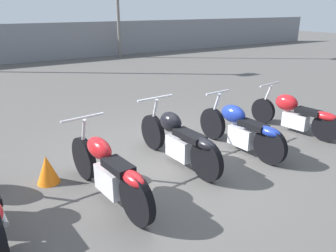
# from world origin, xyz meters

# --- Properties ---
(ground_plane) EXTENTS (60.00, 60.00, 0.00)m
(ground_plane) POSITION_xyz_m (0.00, 0.00, 0.00)
(ground_plane) COLOR #514F4C
(fence_back) EXTENTS (40.00, 0.04, 1.79)m
(fence_back) POSITION_xyz_m (0.00, 12.62, 0.89)
(fence_back) COLOR gray
(fence_back) RESTS_ON ground_plane
(motorcycle_slot_1) EXTENTS (0.65, 2.12, 1.03)m
(motorcycle_slot_1) POSITION_xyz_m (-1.30, -0.57, 0.44)
(motorcycle_slot_1) COLOR black
(motorcycle_slot_1) RESTS_ON ground_plane
(motorcycle_slot_2) EXTENTS (0.72, 2.13, 1.01)m
(motorcycle_slot_2) POSITION_xyz_m (0.11, -0.16, 0.44)
(motorcycle_slot_2) COLOR black
(motorcycle_slot_2) RESTS_ON ground_plane
(motorcycle_slot_3) EXTENTS (0.58, 2.02, 0.99)m
(motorcycle_slot_3) POSITION_xyz_m (1.37, -0.32, 0.43)
(motorcycle_slot_3) COLOR black
(motorcycle_slot_3) RESTS_ON ground_plane
(motorcycle_slot_4) EXTENTS (0.69, 2.01, 0.93)m
(motorcycle_slot_4) POSITION_xyz_m (3.02, -0.21, 0.40)
(motorcycle_slot_4) COLOR black
(motorcycle_slot_4) RESTS_ON ground_plane
(traffic_cone_near) EXTENTS (0.34, 0.34, 0.44)m
(traffic_cone_near) POSITION_xyz_m (-1.91, 0.34, 0.22)
(traffic_cone_near) COLOR orange
(traffic_cone_near) RESTS_ON ground_plane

